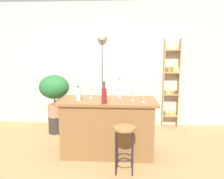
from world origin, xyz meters
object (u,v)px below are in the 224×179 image
object	(u,v)px
wine_glass_center	(133,93)
bottle_wine_red	(78,95)
spice_shelf	(171,83)
bar_stool	(124,139)
bottle_sauce_amber	(104,95)
pendant_globe_light	(102,37)
wine_glass_left	(143,95)
bottle_vinegar	(120,91)
wine_glass_right	(91,91)
plant_stool	(56,124)
potted_plant	(54,90)

from	to	relation	value
wine_glass_center	bottle_wine_red	bearing A→B (deg)	-175.02
spice_shelf	bottle_wine_red	world-z (taller)	spice_shelf
bar_stool	bottle_sauce_amber	size ratio (longest dim) A/B	2.00
bottle_sauce_amber	pendant_globe_light	distance (m)	2.07
bar_stool	wine_glass_left	world-z (taller)	wine_glass_left
spice_shelf	bar_stool	bearing A→B (deg)	-115.78
spice_shelf	wine_glass_center	world-z (taller)	spice_shelf
bottle_sauce_amber	bottle_vinegar	bearing A→B (deg)	63.05
bottle_wine_red	wine_glass_right	world-z (taller)	bottle_wine_red
plant_stool	potted_plant	bearing A→B (deg)	0.00
wine_glass_center	wine_glass_right	xyz separation A→B (m)	(-0.70, 0.14, 0.00)
bottle_sauce_amber	wine_glass_left	distance (m)	0.62
wine_glass_right	wine_glass_center	bearing A→B (deg)	-11.20
plant_stool	potted_plant	world-z (taller)	potted_plant
potted_plant	wine_glass_left	size ratio (longest dim) A/B	5.31
bottle_wine_red	wine_glass_right	size ratio (longest dim) A/B	1.43
wine_glass_right	bottle_sauce_amber	bearing A→B (deg)	-56.94
bottle_wine_red	bottle_sauce_amber	size ratio (longest dim) A/B	0.70
potted_plant	pendant_globe_light	bearing A→B (deg)	34.82
pendant_globe_light	bottle_sauce_amber	bearing A→B (deg)	-82.93
wine_glass_center	pendant_globe_light	size ratio (longest dim) A/B	0.08
bar_stool	wine_glass_left	distance (m)	0.77
plant_stool	wine_glass_right	distance (m)	1.46
bottle_wine_red	potted_plant	bearing A→B (deg)	126.03
spice_shelf	bottle_sauce_amber	bearing A→B (deg)	-126.98
bottle_wine_red	wine_glass_center	size ratio (longest dim) A/B	1.43
bottle_sauce_amber	wine_glass_right	distance (m)	0.48
wine_glass_left	wine_glass_center	size ratio (longest dim) A/B	1.00
bar_stool	wine_glass_right	size ratio (longest dim) A/B	4.09
bottle_wine_red	pendant_globe_light	size ratio (longest dim) A/B	0.11
wine_glass_center	pendant_globe_light	world-z (taller)	pendant_globe_light
potted_plant	wine_glass_left	distance (m)	2.04
wine_glass_center	wine_glass_right	world-z (taller)	same
spice_shelf	potted_plant	bearing A→B (deg)	-166.36
wine_glass_left	bottle_wine_red	bearing A→B (deg)	176.80
plant_stool	wine_glass_center	size ratio (longest dim) A/B	2.19
potted_plant	bottle_vinegar	xyz separation A→B (m)	(1.37, -0.73, 0.12)
bottle_vinegar	pendant_globe_light	world-z (taller)	pendant_globe_light
bottle_sauce_amber	bottle_vinegar	world-z (taller)	bottle_sauce_amber
spice_shelf	bottle_vinegar	distance (m)	1.74
bottle_sauce_amber	wine_glass_right	xyz separation A→B (m)	(-0.26, 0.40, -0.01)
spice_shelf	potted_plant	world-z (taller)	spice_shelf
plant_stool	wine_glass_center	distance (m)	2.02
bottle_sauce_amber	wine_glass_center	bearing A→B (deg)	30.50
bottle_sauce_amber	bottle_wine_red	bearing A→B (deg)	157.11
spice_shelf	wine_glass_center	xyz separation A→B (m)	(-0.89, -1.51, 0.03)
bar_stool	wine_glass_left	xyz separation A→B (m)	(0.29, 0.46, 0.55)
plant_stool	wine_glass_right	bearing A→B (deg)	-40.75
bar_stool	bottle_wine_red	size ratio (longest dim) A/B	2.87
bottle_sauce_amber	wine_glass_left	world-z (taller)	bottle_sauce_amber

